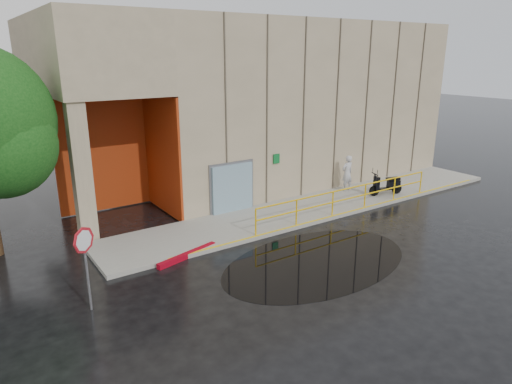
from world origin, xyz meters
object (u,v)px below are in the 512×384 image
scooter (387,179)px  stop_sign (85,250)px  person (347,173)px  red_curb (187,255)px

scooter → stop_sign: stop_sign is taller
person → red_curb: 9.90m
stop_sign → red_curb: bearing=11.2°
person → stop_sign: size_ratio=0.73×
scooter → red_curb: scooter is taller
stop_sign → red_curb: 4.18m
person → scooter: (1.03, -1.54, -0.12)m
stop_sign → red_curb: size_ratio=0.98×
person → stop_sign: 13.68m
stop_sign → person: bearing=4.1°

